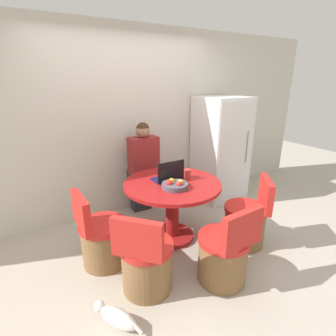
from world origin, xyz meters
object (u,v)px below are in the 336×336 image
object	(u,v)px
laptop	(169,176)
fruit_bowl	(175,185)
refrigerator	(220,149)
chair_left_side	(102,240)
dining_table	(172,199)
cat	(117,317)
person_seated	(143,165)
chair_near_left_corner	(146,263)
chair_near_right_corner	(246,222)
chair_near_camera	(224,256)

from	to	relation	value
laptop	fruit_bowl	xyz separation A→B (m)	(-0.06, -0.23, -0.02)
refrigerator	fruit_bowl	size ratio (longest dim) A/B	5.56
chair_left_side	laptop	xyz separation A→B (m)	(0.89, 0.11, 0.52)
dining_table	laptop	world-z (taller)	laptop
dining_table	cat	size ratio (longest dim) A/B	2.71
fruit_bowl	person_seated	bearing A→B (deg)	86.72
fruit_bowl	chair_near_left_corner	bearing A→B (deg)	-142.52
laptop	chair_near_right_corner	bearing A→B (deg)	137.76
refrigerator	chair_near_right_corner	distance (m)	1.47
chair_near_camera	chair_near_right_corner	world-z (taller)	same
refrigerator	laptop	world-z (taller)	refrigerator
laptop	cat	xyz separation A→B (m)	(-1.04, -0.92, -0.73)
chair_left_side	laptop	bearing A→B (deg)	-84.68
chair_near_camera	chair_near_left_corner	bearing A→B (deg)	-25.07
chair_left_side	chair_near_camera	bearing A→B (deg)	-134.54
refrigerator	laptop	xyz separation A→B (m)	(-1.32, -0.58, -0.02)
laptop	fruit_bowl	world-z (taller)	laptop
dining_table	fruit_bowl	distance (m)	0.29
fruit_bowl	laptop	bearing A→B (deg)	75.80
refrigerator	dining_table	world-z (taller)	refrigerator
chair_near_left_corner	chair_near_camera	xyz separation A→B (m)	(0.70, -0.28, 0.00)
laptop	fruit_bowl	bearing A→B (deg)	75.80
dining_table	chair_near_left_corner	bearing A→B (deg)	-137.25
chair_left_side	dining_table	bearing A→B (deg)	-90.00
chair_left_side	cat	size ratio (longest dim) A/B	1.99
dining_table	cat	xyz separation A→B (m)	(-1.04, -0.83, -0.46)
person_seated	chair_near_right_corner	bearing A→B (deg)	117.51
chair_near_left_corner	chair_near_right_corner	distance (m)	1.35
chair_near_left_corner	chair_near_camera	size ratio (longest dim) A/B	1.00
chair_near_right_corner	cat	size ratio (longest dim) A/B	1.99
dining_table	laptop	distance (m)	0.28
dining_table	fruit_bowl	world-z (taller)	fruit_bowl
chair_near_left_corner	chair_near_camera	world-z (taller)	same
dining_table	person_seated	distance (m)	0.83
refrigerator	chair_left_side	world-z (taller)	refrigerator
chair_near_camera	cat	size ratio (longest dim) A/B	1.99
refrigerator	dining_table	distance (m)	1.50
dining_table	laptop	bearing A→B (deg)	91.69
chair_left_side	chair_near_right_corner	distance (m)	1.67
refrigerator	laptop	size ratio (longest dim) A/B	4.66
person_seated	chair_near_camera	bearing A→B (deg)	91.76
refrigerator	chair_near_left_corner	xyz separation A→B (m)	(-1.97, -1.27, -0.54)
person_seated	fruit_bowl	bearing A→B (deg)	86.72
person_seated	laptop	world-z (taller)	person_seated
refrigerator	chair_near_camera	xyz separation A→B (m)	(-1.27, -1.55, -0.54)
laptop	chair_near_left_corner	bearing A→B (deg)	46.54
refrigerator	person_seated	size ratio (longest dim) A/B	1.22
cat	chair_near_left_corner	bearing A→B (deg)	-90.25
chair_near_left_corner	cat	xyz separation A→B (m)	(-0.39, -0.23, -0.21)
laptop	fruit_bowl	size ratio (longest dim) A/B	1.19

